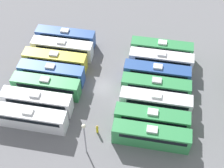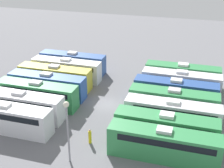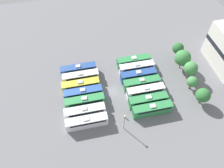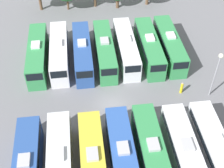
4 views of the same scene
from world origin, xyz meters
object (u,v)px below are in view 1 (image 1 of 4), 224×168
at_px(bus_7, 162,49).
at_px(bus_2, 55,60).
at_px(bus_11, 156,102).
at_px(bus_8, 161,60).
at_px(bus_12, 152,119).
at_px(light_pole, 84,134).
at_px(bus_10, 156,87).
at_px(bus_6, 30,118).
at_px(bus_0, 66,37).
at_px(bus_3, 52,73).
at_px(bus_5, 37,101).
at_px(bus_4, 46,86).
at_px(worker_person, 97,129).
at_px(bus_9, 157,73).
at_px(bus_1, 63,48).
at_px(bus_13, 151,136).

bearing_deg(bus_7, bus_2, -70.84).
bearing_deg(bus_11, bus_8, 179.34).
relative_size(bus_7, bus_12, 1.00).
bearing_deg(light_pole, bus_10, 145.33).
distance_m(bus_6, bus_8, 25.59).
relative_size(bus_0, bus_6, 1.00).
distance_m(bus_2, bus_3, 3.22).
bearing_deg(bus_10, light_pole, -34.67).
distance_m(bus_3, bus_5, 6.70).
bearing_deg(bus_10, bus_4, -80.40).
xyz_separation_m(bus_10, bus_11, (3.28, 0.24, 0.00)).
height_order(bus_10, worker_person, bus_10).
distance_m(bus_10, worker_person, 12.72).
height_order(bus_4, bus_9, same).
distance_m(bus_5, bus_7, 25.44).
distance_m(bus_6, bus_7, 27.71).
bearing_deg(bus_7, bus_4, -55.25).
xyz_separation_m(bus_5, bus_9, (-9.96, 18.96, 0.00)).
xyz_separation_m(bus_7, light_pole, (23.22, -9.44, 3.03)).
distance_m(bus_3, bus_10, 18.67).
bearing_deg(bus_2, bus_7, 109.16).
bearing_deg(bus_5, worker_person, 74.72).
bearing_deg(bus_9, bus_2, -89.78).
xyz_separation_m(bus_9, bus_11, (6.60, 0.34, 0.00)).
bearing_deg(bus_12, bus_2, -117.80).
bearing_deg(bus_1, bus_4, 0.03).
xyz_separation_m(bus_8, bus_10, (6.74, -0.35, 0.00)).
relative_size(bus_5, bus_12, 1.00).
distance_m(bus_7, bus_11, 13.21).
height_order(bus_7, bus_8, same).
bearing_deg(bus_9, bus_5, -62.28).
xyz_separation_m(bus_2, bus_3, (3.20, 0.33, 0.00)).
relative_size(bus_8, bus_9, 1.00).
relative_size(bus_13, worker_person, 6.45).
bearing_deg(bus_9, bus_8, 172.47).
xyz_separation_m(bus_6, light_pole, (3.27, 9.79, 3.03)).
distance_m(bus_9, bus_11, 6.61).
bearing_deg(bus_5, bus_3, 176.66).
bearing_deg(bus_7, bus_9, -2.99).
distance_m(bus_7, bus_9, 6.62).
relative_size(bus_1, bus_8, 1.00).
relative_size(bus_1, bus_13, 1.00).
bearing_deg(bus_11, bus_7, 179.96).
distance_m(bus_0, bus_6, 20.10).
bearing_deg(bus_11, bus_5, -80.11).
bearing_deg(bus_7, bus_12, -1.01).
bearing_deg(light_pole, bus_12, 125.60).
height_order(bus_7, worker_person, bus_7).
relative_size(bus_2, bus_5, 1.00).
bearing_deg(bus_13, bus_9, -179.00).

